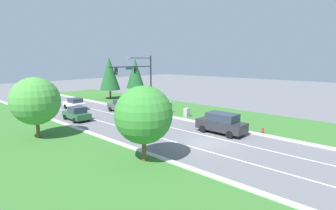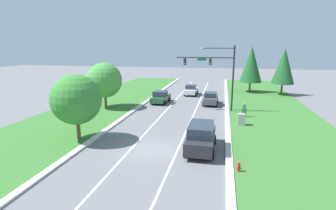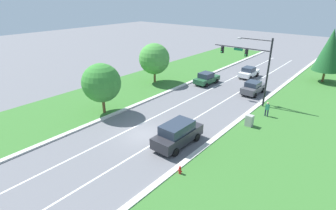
# 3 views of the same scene
# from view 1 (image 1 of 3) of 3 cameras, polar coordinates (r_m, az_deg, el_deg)

# --- Properties ---
(ground_plane) EXTENTS (160.00, 160.00, 0.00)m
(ground_plane) POSITION_cam_1_polar(r_m,az_deg,el_deg) (24.10, 8.33, -8.11)
(ground_plane) COLOR slate
(curb_strip_right) EXTENTS (0.50, 90.00, 0.15)m
(curb_strip_right) POSITION_cam_1_polar(r_m,az_deg,el_deg) (28.74, 14.79, -5.23)
(curb_strip_right) COLOR beige
(curb_strip_right) RESTS_ON ground_plane
(curb_strip_left) EXTENTS (0.50, 90.00, 0.15)m
(curb_strip_left) POSITION_cam_1_polar(r_m,az_deg,el_deg) (19.93, -1.14, -11.68)
(curb_strip_left) COLOR beige
(curb_strip_left) RESTS_ON ground_plane
(grass_verge_right) EXTENTS (10.00, 90.00, 0.08)m
(grass_verge_right) POSITION_cam_1_polar(r_m,az_deg,el_deg) (33.36, 19.07, -3.43)
(grass_verge_right) COLOR #38702D
(grass_verge_right) RESTS_ON ground_plane
(grass_verge_left) EXTENTS (10.00, 90.00, 0.08)m
(grass_verge_left) POSITION_cam_1_polar(r_m,az_deg,el_deg) (16.90, -14.13, -16.25)
(grass_verge_left) COLOR #38702D
(grass_verge_left) RESTS_ON ground_plane
(lane_stripe_inner_left) EXTENTS (0.14, 81.00, 0.01)m
(lane_stripe_inner_left) POSITION_cam_1_polar(r_m,az_deg,el_deg) (22.71, 5.72, -9.18)
(lane_stripe_inner_left) COLOR white
(lane_stripe_inner_left) RESTS_ON ground_plane
(lane_stripe_inner_right) EXTENTS (0.14, 81.00, 0.01)m
(lane_stripe_inner_right) POSITION_cam_1_polar(r_m,az_deg,el_deg) (25.54, 10.65, -7.13)
(lane_stripe_inner_right) COLOR white
(lane_stripe_inner_right) RESTS_ON ground_plane
(traffic_signal_mast) EXTENTS (6.96, 0.41, 7.92)m
(traffic_signal_mast) POSITION_cam_1_polar(r_m,az_deg,el_deg) (35.35, -6.06, 6.31)
(traffic_signal_mast) COLOR black
(traffic_signal_mast) RESTS_ON ground_plane
(graphite_sedan) EXTENTS (2.04, 4.25, 1.72)m
(graphite_sedan) POSITION_cam_1_polar(r_m,az_deg,el_deg) (38.08, -10.25, -0.19)
(graphite_sedan) COLOR #4C4C51
(graphite_sedan) RESTS_ON ground_plane
(forest_sedan) EXTENTS (2.23, 4.42, 1.72)m
(forest_sedan) POSITION_cam_1_polar(r_m,az_deg,el_deg) (34.14, -19.26, -1.76)
(forest_sedan) COLOR #235633
(forest_sedan) RESTS_ON ground_plane
(white_sedan) EXTENTS (2.03, 4.24, 1.70)m
(white_sedan) POSITION_cam_1_polar(r_m,az_deg,el_deg) (41.86, -19.62, 0.28)
(white_sedan) COLOR white
(white_sedan) RESTS_ON ground_plane
(charcoal_suv) EXTENTS (2.23, 5.04, 2.11)m
(charcoal_suv) POSITION_cam_1_polar(r_m,az_deg,el_deg) (27.00, 11.55, -3.86)
(charcoal_suv) COLOR #28282D
(charcoal_suv) RESTS_ON ground_plane
(utility_cabinet) EXTENTS (0.70, 0.60, 1.23)m
(utility_cabinet) POSITION_cam_1_polar(r_m,az_deg,el_deg) (33.92, 4.12, -1.70)
(utility_cabinet) COLOR #9E9E99
(utility_cabinet) RESTS_ON ground_plane
(pedestrian) EXTENTS (0.40, 0.26, 1.69)m
(pedestrian) POSITION_cam_1_polar(r_m,az_deg,el_deg) (36.37, 0.54, -0.37)
(pedestrian) COLOR #232842
(pedestrian) RESTS_ON ground_plane
(fire_hydrant) EXTENTS (0.34, 0.20, 0.70)m
(fire_hydrant) POSITION_cam_1_polar(r_m,az_deg,el_deg) (28.11, 19.93, -5.27)
(fire_hydrant) COLOR red
(fire_hydrant) RESTS_ON ground_plane
(conifer_near_right_tree) EXTENTS (3.57, 3.57, 7.59)m
(conifer_near_right_tree) POSITION_cam_1_polar(r_m,az_deg,el_deg) (52.10, -7.14, 6.84)
(conifer_near_right_tree) COLOR brown
(conifer_near_right_tree) RESTS_ON ground_plane
(oak_near_left_tree) EXTENTS (4.45, 4.45, 5.83)m
(oak_near_left_tree) POSITION_cam_1_polar(r_m,az_deg,el_deg) (27.20, -26.88, 0.78)
(oak_near_left_tree) COLOR brown
(oak_near_left_tree) RESTS_ON ground_plane
(conifer_far_right_tree) EXTENTS (3.78, 3.78, 7.85)m
(conifer_far_right_tree) POSITION_cam_1_polar(r_m,az_deg,el_deg) (50.42, -12.61, 6.69)
(conifer_far_right_tree) COLOR brown
(conifer_far_right_tree) RESTS_ON ground_plane
(oak_far_left_tree) EXTENTS (4.18, 4.18, 5.61)m
(oak_far_left_tree) POSITION_cam_1_polar(r_m,az_deg,el_deg) (18.69, -5.34, -2.15)
(oak_far_left_tree) COLOR brown
(oak_far_left_tree) RESTS_ON ground_plane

